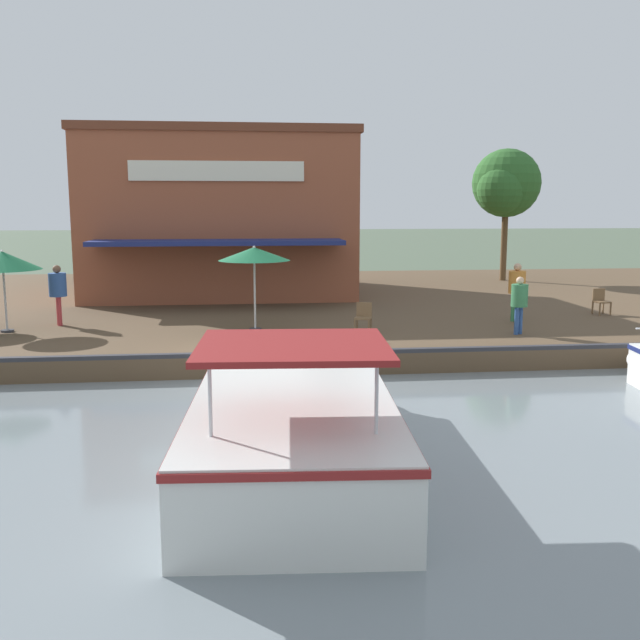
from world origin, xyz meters
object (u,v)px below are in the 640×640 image
(tree_upstream_bank, at_px, (505,185))
(person_near_entrance, at_px, (519,299))
(person_mid_patio, at_px, (517,285))
(tree_behind_restaurant, at_px, (108,198))
(person_at_quay_edge, at_px, (58,287))
(motorboat_fourth_along, at_px, (293,409))
(cafe_chair_mid_patio, at_px, (363,316))
(cafe_chair_beside_entrance, at_px, (601,300))
(patio_umbrella_far_corner, at_px, (2,261))
(patio_umbrella_by_entrance, at_px, (254,254))
(waterfront_restaurant, at_px, (221,214))

(tree_upstream_bank, bearing_deg, person_near_entrance, -18.72)
(person_mid_patio, xyz_separation_m, tree_behind_restaurant, (-14.91, -14.81, 2.78))
(person_at_quay_edge, distance_m, motorboat_fourth_along, 12.03)
(cafe_chair_mid_patio, distance_m, cafe_chair_beside_entrance, 8.76)
(person_mid_patio, distance_m, person_at_quay_edge, 13.95)
(motorboat_fourth_along, height_order, tree_upstream_bank, tree_upstream_bank)
(patio_umbrella_far_corner, height_order, patio_umbrella_by_entrance, patio_umbrella_by_entrance)
(patio_umbrella_far_corner, xyz_separation_m, person_mid_patio, (-0.18, 15.13, -0.88))
(cafe_chair_beside_entrance, bearing_deg, person_near_entrance, -51.64)
(cafe_chair_beside_entrance, relative_size, tree_upstream_bank, 0.14)
(tree_upstream_bank, relative_size, tree_behind_restaurant, 1.09)
(tree_upstream_bank, bearing_deg, cafe_chair_mid_patio, -34.21)
(cafe_chair_beside_entrance, bearing_deg, patio_umbrella_by_entrance, -81.02)
(person_near_entrance, relative_size, motorboat_fourth_along, 0.19)
(person_mid_patio, xyz_separation_m, tree_upstream_bank, (-11.87, 3.97, 3.36))
(waterfront_restaurant, xyz_separation_m, tree_upstream_bank, (-2.99, 13.22, 1.28))
(person_mid_patio, bearing_deg, cafe_chair_beside_entrance, 108.47)
(waterfront_restaurant, bearing_deg, patio_umbrella_by_entrance, 6.92)
(patio_umbrella_far_corner, bearing_deg, person_near_entrance, 82.21)
(cafe_chair_mid_patio, xyz_separation_m, tree_behind_restaurant, (-16.30, -9.77, 3.46))
(person_at_quay_edge, bearing_deg, cafe_chair_beside_entrance, 90.97)
(waterfront_restaurant, bearing_deg, cafe_chair_mid_patio, 22.27)
(patio_umbrella_far_corner, distance_m, tree_upstream_bank, 22.72)
(patio_umbrella_far_corner, bearing_deg, cafe_chair_mid_patio, 83.17)
(waterfront_restaurant, xyz_separation_m, tree_behind_restaurant, (-6.03, -5.57, 0.70))
(patio_umbrella_far_corner, height_order, cafe_chair_beside_entrance, patio_umbrella_far_corner)
(waterfront_restaurant, height_order, cafe_chair_beside_entrance, waterfront_restaurant)
(cafe_chair_beside_entrance, bearing_deg, person_mid_patio, -71.53)
(patio_umbrella_far_corner, height_order, tree_upstream_bank, tree_upstream_bank)
(waterfront_restaurant, bearing_deg, person_at_quay_edge, -30.14)
(cafe_chair_mid_patio, distance_m, person_at_quay_edge, 9.18)
(person_at_quay_edge, relative_size, tree_behind_restaurant, 0.32)
(patio_umbrella_far_corner, relative_size, motorboat_fourth_along, 0.28)
(motorboat_fourth_along, bearing_deg, tree_upstream_bank, 151.36)
(waterfront_restaurant, relative_size, cafe_chair_mid_patio, 12.34)
(motorboat_fourth_along, distance_m, tree_behind_restaurant, 25.61)
(tree_upstream_bank, xyz_separation_m, tree_behind_restaurant, (-3.04, -18.79, -0.58))
(person_at_quay_edge, bearing_deg, waterfront_restaurant, 149.86)
(patio_umbrella_by_entrance, relative_size, person_near_entrance, 1.51)
(waterfront_restaurant, distance_m, cafe_chair_mid_patio, 11.44)
(cafe_chair_mid_patio, bearing_deg, tree_upstream_bank, 145.79)
(cafe_chair_beside_entrance, relative_size, person_near_entrance, 0.53)
(person_mid_patio, xyz_separation_m, person_near_entrance, (2.15, -0.77, -0.15))
(person_near_entrance, xyz_separation_m, tree_upstream_bank, (-14.01, 4.75, 3.51))
(motorboat_fourth_along, bearing_deg, cafe_chair_beside_entrance, 133.71)
(person_at_quay_edge, bearing_deg, patio_umbrella_by_entrance, 75.46)
(waterfront_restaurant, height_order, patio_umbrella_by_entrance, waterfront_restaurant)
(patio_umbrella_by_entrance, xyz_separation_m, cafe_chair_mid_patio, (0.70, 3.05, -1.72))
(waterfront_restaurant, distance_m, person_near_entrance, 14.08)
(tree_upstream_bank, bearing_deg, patio_umbrella_by_entrance, -43.85)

